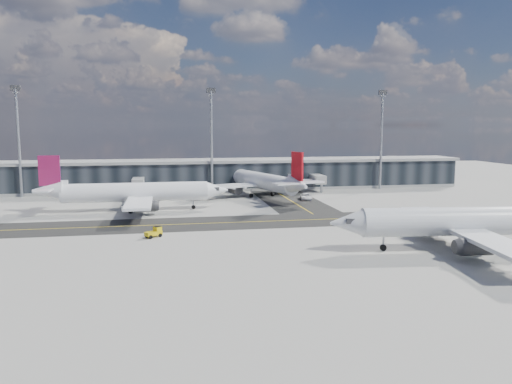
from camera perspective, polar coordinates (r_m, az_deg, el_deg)
The scene contains 9 objects.
ground at distance 93.22m, azimuth -2.34°, elevation -3.97°, with size 300.00×300.00×0.00m, color gray.
taxiway_lanes at distance 104.21m, azimuth -1.02°, elevation -2.72°, with size 180.00×63.00×0.03m.
terminal_concourse at distance 146.66m, azimuth -5.28°, elevation 1.88°, with size 152.00×19.80×8.80m.
floodlight_masts at distance 139.05m, azimuth -5.11°, elevation 6.32°, with size 102.50×0.70×28.90m.
airliner_af at distance 112.70m, azimuth -13.89°, elevation -0.05°, with size 41.75×35.49×12.42m.
airliner_redtail at distance 131.17m, azimuth 0.61°, elevation 1.26°, with size 36.03×41.78×12.64m.
airliner_near at distance 82.37m, azimuth 23.52°, elevation -3.13°, with size 43.71×37.34×12.94m.
baggage_tug at distance 86.01m, azimuth -11.51°, elevation -4.51°, with size 3.07×2.66×1.76m.
service_van at distance 126.95m, azimuth 5.74°, elevation -0.53°, with size 2.61×5.66×1.57m, color white.
Camera 1 is at (-12.46, -90.46, 18.76)m, focal length 35.00 mm.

